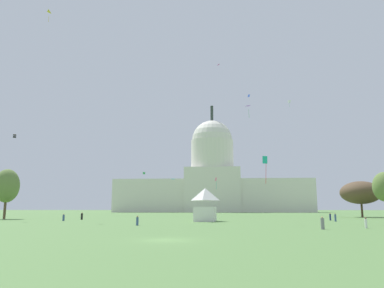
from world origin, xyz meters
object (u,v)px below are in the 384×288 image
(kite_pink_low, at_px, (216,181))
(kite_violet_mid, at_px, (249,108))
(kite_gold_high, at_px, (47,14))
(kite_blue_high, at_px, (249,96))
(person_white_edge_west, at_px, (366,223))
(person_denim_near_tree_east, at_px, (64,218))
(kite_turquoise_low, at_px, (265,163))
(tree_east_near, at_px, (361,193))
(tree_west_mid, at_px, (7,186))
(person_denim_back_center, at_px, (335,218))
(kite_magenta_high, at_px, (220,65))
(person_navy_edge_east, at_px, (330,217))
(kite_cyan_low, at_px, (174,180))
(kite_black_mid, at_px, (15,136))
(event_tent, at_px, (205,204))
(person_black_deep_crowd, at_px, (82,216))
(kite_white_high, at_px, (289,101))
(capitol_building, at_px, (212,182))
(person_denim_aisle_center, at_px, (137,221))
(person_grey_back_right, at_px, (323,224))

(kite_pink_low, xyz_separation_m, kite_violet_mid, (10.14, -28.31, 19.50))
(kite_gold_high, relative_size, kite_blue_high, 1.75)
(person_white_edge_west, height_order, person_denim_near_tree_east, person_denim_near_tree_east)
(person_denim_near_tree_east, relative_size, kite_blue_high, 1.06)
(kite_turquoise_low, bearing_deg, kite_pink_low, -17.20)
(tree_east_near, height_order, tree_west_mid, tree_west_mid)
(tree_west_mid, xyz_separation_m, person_denim_back_center, (75.27, -10.56, -7.27))
(person_denim_near_tree_east, relative_size, kite_magenta_high, 0.91)
(kite_violet_mid, bearing_deg, person_denim_near_tree_east, 61.44)
(person_navy_edge_east, height_order, kite_cyan_low, kite_cyan_low)
(kite_black_mid, bearing_deg, event_tent, -29.88)
(person_black_deep_crowd, relative_size, kite_white_high, 0.54)
(capitol_building, distance_m, kite_white_high, 78.35)
(kite_pink_low, bearing_deg, person_white_edge_west, 137.20)
(person_white_edge_west, height_order, kite_blue_high, kite_blue_high)
(kite_gold_high, bearing_deg, person_navy_edge_east, 83.15)
(kite_black_mid, height_order, kite_gold_high, kite_gold_high)
(kite_white_high, bearing_deg, kite_turquoise_low, 43.17)
(person_navy_edge_east, relative_size, kite_gold_high, 0.65)
(kite_white_high, bearing_deg, person_denim_aisle_center, 33.97)
(person_denim_near_tree_east, bearing_deg, kite_gold_high, -99.86)
(kite_magenta_high, xyz_separation_m, kite_gold_high, (-44.12, -42.17, -1.67))
(person_denim_near_tree_east, distance_m, kite_violet_mid, 60.13)
(tree_east_near, xyz_separation_m, kite_black_mid, (-85.57, -35.97, 11.09))
(kite_black_mid, bearing_deg, kite_gold_high, 52.66)
(person_white_edge_west, height_order, person_denim_aisle_center, person_denim_aisle_center)
(person_white_edge_west, height_order, kite_violet_mid, kite_violet_mid)
(person_white_edge_west, height_order, kite_cyan_low, kite_cyan_low)
(kite_white_high, relative_size, kite_blue_high, 2.18)
(kite_magenta_high, bearing_deg, capitol_building, -24.14)
(person_denim_back_center, xyz_separation_m, kite_pink_low, (-24.18, 57.89, 11.71))
(person_black_deep_crowd, height_order, kite_gold_high, kite_gold_high)
(capitol_building, bearing_deg, kite_magenta_high, -87.31)
(capitol_building, relative_size, person_navy_edge_east, 73.06)
(person_denim_near_tree_east, relative_size, kite_black_mid, 1.60)
(kite_black_mid, relative_size, kite_gold_high, 0.38)
(person_denim_aisle_center, xyz_separation_m, kite_magenta_high, (13.53, 68.69, 52.60))
(capitol_building, xyz_separation_m, person_denim_near_tree_east, (-28.75, -149.19, -17.55))
(kite_white_high, height_order, kite_violet_mid, kite_white_high)
(person_black_deep_crowd, bearing_deg, person_grey_back_right, 85.76)
(person_grey_back_right, distance_m, kite_cyan_low, 66.00)
(person_white_edge_west, height_order, kite_magenta_high, kite_magenta_high)
(tree_west_mid, bearing_deg, person_navy_edge_east, -3.22)
(kite_violet_mid, height_order, kite_blue_high, kite_blue_high)
(kite_pink_low, distance_m, kite_turquoise_low, 70.37)
(capitol_building, bearing_deg, kite_gold_high, -105.56)
(person_white_edge_west, xyz_separation_m, kite_magenta_high, (-18.75, 74.30, 52.61))
(capitol_building, bearing_deg, person_black_deep_crowd, -101.06)
(person_denim_near_tree_east, bearing_deg, tree_east_near, 140.75)
(capitol_building, distance_m, kite_black_mid, 155.39)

